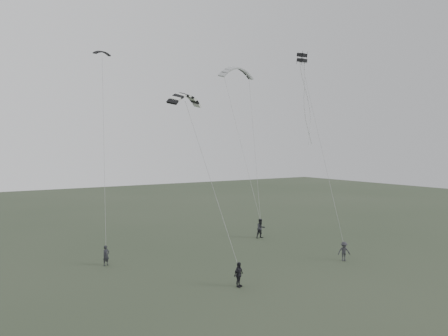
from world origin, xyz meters
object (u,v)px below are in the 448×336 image
flyer_right (261,228)px  flyer_far (344,251)px  kite_box (302,58)px  flyer_center (239,275)px  kite_pale_large (237,68)px  kite_dark_small (102,52)px  kite_striped (185,95)px  flyer_left (106,255)px

flyer_right → flyer_far: (0.23, -10.09, -0.19)m
flyer_right → kite_box: kite_box is taller
flyer_far → flyer_center: bearing=-145.6°
kite_pale_large → kite_box: 9.63m
flyer_center → kite_dark_small: bearing=81.4°
flyer_right → flyer_center: 14.77m
kite_striped → flyer_center: bearing=-101.8°
flyer_left → flyer_right: size_ratio=0.80×
kite_dark_small → kite_pale_large: kite_pale_large is taller
flyer_left → flyer_far: 17.86m
kite_pale_large → flyer_left: bearing=-158.4°
kite_pale_large → flyer_center: bearing=-123.9°
kite_pale_large → flyer_far: bearing=-90.8°
flyer_center → flyer_right: bearing=23.5°
flyer_far → kite_box: size_ratio=2.06×
kite_pale_large → kite_striped: kite_pale_large is taller
flyer_far → kite_pale_large: (0.22, 14.84, 16.13)m
kite_striped → kite_box: (11.67, 0.87, 3.97)m
flyer_right → flyer_far: flyer_right is taller
kite_box → kite_pale_large: bearing=79.8°
flyer_right → kite_striped: 16.88m
kite_pale_large → kite_striped: 16.22m
flyer_right → kite_pale_large: bearing=90.6°
flyer_left → kite_striped: bearing=-65.4°
kite_dark_small → kite_box: kite_dark_small is taller
flyer_left → flyer_far: bearing=-50.2°
flyer_center → kite_striped: (-1.02, 5.10, 11.53)m
flyer_right → flyer_center: (-10.05, -10.83, -0.15)m
flyer_far → kite_pale_large: bearing=119.5°
flyer_right → kite_striped: bearing=-146.7°
kite_dark_small → kite_striped: (2.87, -9.36, -4.32)m
flyer_center → kite_dark_small: size_ratio=1.06×
flyer_center → kite_box: (10.65, 5.97, 15.50)m
kite_dark_small → kite_box: 16.84m
flyer_center → flyer_far: bearing=-19.6°
flyer_right → kite_box: bearing=-77.0°
flyer_left → kite_dark_small: kite_dark_small is taller
kite_box → kite_striped: bearing=173.2°
flyer_right → kite_dark_small: bearing=171.4°
flyer_far → kite_box: (0.37, 5.23, 15.54)m
flyer_left → flyer_center: flyer_center is taller
kite_pale_large → kite_striped: size_ratio=1.32×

